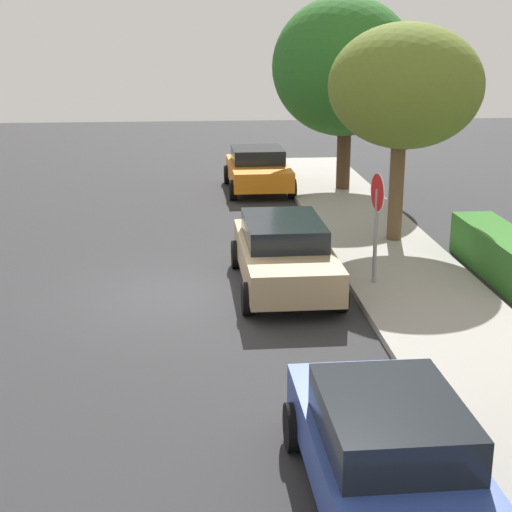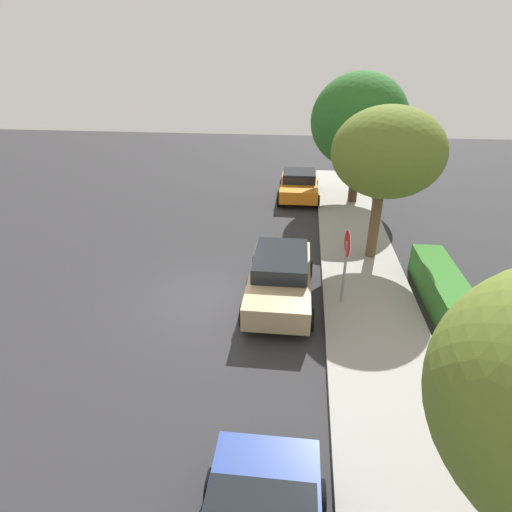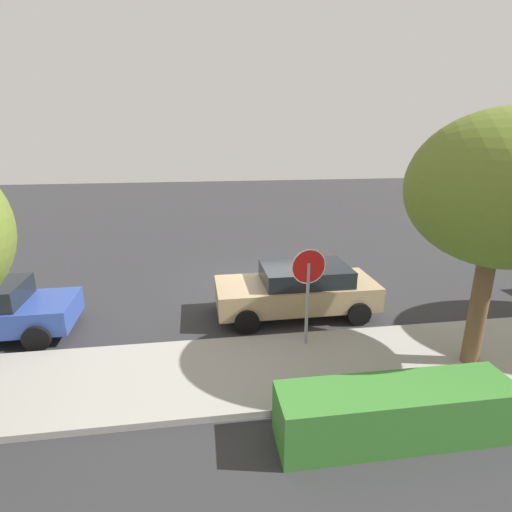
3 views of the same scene
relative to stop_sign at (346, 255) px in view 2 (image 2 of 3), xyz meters
name	(u,v)px [view 2 (image 2 of 3)]	position (x,y,z in m)	size (l,w,h in m)	color
ground_plane	(208,298)	(0.06, -4.11, -1.72)	(60.00, 60.00, 0.00)	#2D2D30
sidewalk_curb	(371,307)	(0.06, 0.88, -1.65)	(32.00, 2.81, 0.14)	#9E9B93
stop_sign	(346,255)	(0.00, 0.00, 0.00)	(0.82, 0.10, 2.49)	gray
parked_car_tan	(280,276)	(-0.26, -1.88, -0.97)	(4.47, 2.08, 1.43)	tan
parked_car_orange	(299,185)	(-10.32, -1.55, -1.00)	(3.96, 2.17, 1.40)	orange
street_tree_near_corner	(359,121)	(-9.96, 1.16, 2.34)	(4.58, 4.58, 6.29)	#422D1E
street_tree_far	(388,153)	(-3.42, 1.41, 2.21)	(3.74, 3.74, 5.46)	brown
front_yard_hedge	(441,286)	(-0.72, 3.05, -1.24)	(4.02, 1.00, 0.97)	#387A2D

